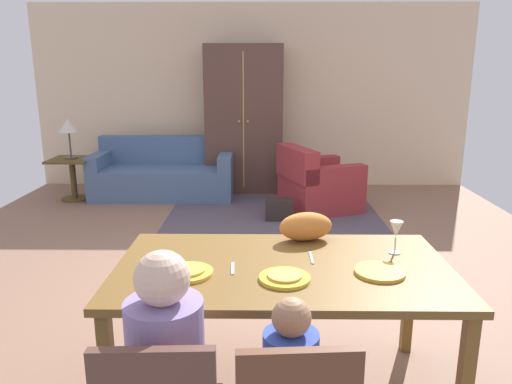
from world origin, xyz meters
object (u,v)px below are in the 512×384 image
armoire (244,119)px  dining_table (283,278)px  cat (306,226)px  side_table (73,173)px  couch (165,175)px  handbag (279,210)px  plate_near_child (285,278)px  armchair (317,185)px  plate_near_woman (380,272)px  plate_near_man (188,273)px  wine_glass (396,230)px  table_lamp (68,127)px

armoire → dining_table: bearing=-85.5°
cat → armoire: armoire is taller
dining_table → side_table: (-2.70, 4.09, -0.31)m
armoire → side_table: armoire is taller
cat → couch: size_ratio=0.16×
handbag → side_table: bearing=162.2°
plate_near_child → side_table: 5.07m
armchair → side_table: armchair is taller
handbag → armchair: bearing=43.9°
plate_near_woman → armoire: armoire is taller
plate_near_man → armoire: bearing=88.7°
dining_table → wine_glass: size_ratio=9.35×
wine_glass → armchair: wine_glass is taller
cat → table_lamp: table_lamp is taller
side_table → plate_near_man: bearing=-62.2°
couch → dining_table: bearing=-71.0°
armchair → side_table: (-3.30, 0.42, 0.06)m
plate_near_man → handbag: size_ratio=0.78×
armoire → table_lamp: size_ratio=3.89×
plate_near_man → couch: bearing=102.8°
couch → armoire: bearing=17.5°
cat → armoire: (-0.52, 4.32, 0.20)m
dining_table → wine_glass: wine_glass is taller
armchair → table_lamp: size_ratio=2.05×
plate_near_child → cat: 0.59m
plate_near_man → plate_near_woman: 0.96m
dining_table → armoire: size_ratio=0.83×
dining_table → armchair: size_ratio=1.57×
dining_table → couch: 4.62m
dining_table → table_lamp: (-2.70, 4.09, 0.32)m
armoire → cat: bearing=-83.1°
armoire → side_table: 2.51m
cat → armchair: (0.44, 3.29, -0.53)m
plate_near_man → dining_table: bearing=14.1°
dining_table → handbag: size_ratio=5.44×
wine_glass → table_lamp: bearing=130.4°
wine_glass → cat: size_ratio=0.58×
plate_near_man → handbag: (0.57, 3.31, -0.64)m
armchair → table_lamp: table_lamp is taller
armoire → table_lamp: armoire is taller
dining_table → plate_near_child: (0.00, -0.18, 0.08)m
plate_near_man → cat: size_ratio=0.78×
plate_near_woman → cat: size_ratio=0.78×
wine_glass → couch: bearing=117.0°
plate_near_man → wine_glass: size_ratio=1.34×
dining_table → cat: size_ratio=5.44×
wine_glass → couch: (-2.12, 4.17, -0.59)m
cat → handbag: size_ratio=1.00×
plate_near_man → side_table: (-2.23, 4.21, -0.39)m
cat → table_lamp: (-2.85, 3.71, 0.16)m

